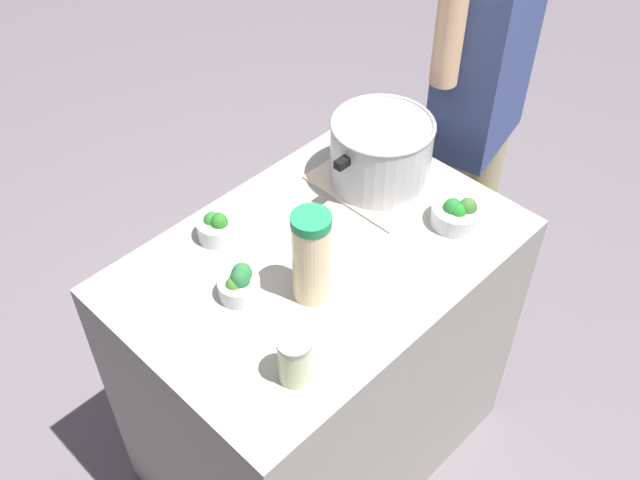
% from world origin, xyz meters
% --- Properties ---
extents(ground_plane, '(8.00, 8.00, 0.00)m').
position_xyz_m(ground_plane, '(0.00, 0.00, 0.00)').
color(ground_plane, slate).
extents(counter_slab, '(1.03, 0.70, 0.92)m').
position_xyz_m(counter_slab, '(0.00, 0.00, 0.46)').
color(counter_slab, gray).
rests_on(counter_slab, ground_plane).
extents(dish_cloth, '(0.29, 0.32, 0.01)m').
position_xyz_m(dish_cloth, '(0.32, 0.08, 0.92)').
color(dish_cloth, beige).
rests_on(dish_cloth, counter_slab).
extents(cooking_pot, '(0.35, 0.28, 0.19)m').
position_xyz_m(cooking_pot, '(0.32, 0.08, 1.03)').
color(cooking_pot, '#B7B7BC').
rests_on(cooking_pot, dish_cloth).
extents(lemonade_pitcher, '(0.09, 0.09, 0.25)m').
position_xyz_m(lemonade_pitcher, '(-0.11, -0.08, 1.05)').
color(lemonade_pitcher, beige).
rests_on(lemonade_pitcher, counter_slab).
extents(mason_jar, '(0.08, 0.08, 0.12)m').
position_xyz_m(mason_jar, '(-0.31, -0.22, 0.98)').
color(mason_jar, beige).
rests_on(mason_jar, counter_slab).
extents(broccoli_bowl_front, '(0.11, 0.11, 0.08)m').
position_xyz_m(broccoli_bowl_front, '(-0.14, 0.23, 0.95)').
color(broccoli_bowl_front, silver).
rests_on(broccoli_bowl_front, counter_slab).
extents(broccoli_bowl_center, '(0.13, 0.13, 0.08)m').
position_xyz_m(broccoli_bowl_center, '(0.34, -0.18, 0.95)').
color(broccoli_bowl_center, silver).
rests_on(broccoli_bowl_center, counter_slab).
extents(broccoli_bowl_back, '(0.10, 0.10, 0.08)m').
position_xyz_m(broccoli_bowl_back, '(-0.23, 0.04, 0.95)').
color(broccoli_bowl_back, silver).
rests_on(broccoli_bowl_back, counter_slab).
extents(person_cook, '(0.50, 0.27, 1.62)m').
position_xyz_m(person_cook, '(0.79, 0.09, 0.90)').
color(person_cook, tan).
rests_on(person_cook, ground_plane).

